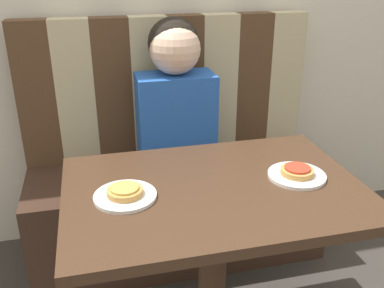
{
  "coord_description": "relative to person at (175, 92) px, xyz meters",
  "views": [
    {
      "loc": [
        -0.36,
        -1.17,
        1.38
      ],
      "look_at": [
        0.0,
        0.31,
        0.72
      ],
      "focal_mm": 40.0,
      "sensor_mm": 36.0,
      "label": 1
    }
  ],
  "objects": [
    {
      "name": "booth_seat",
      "position": [
        0.0,
        -0.01,
        -0.6
      ],
      "size": [
        1.38,
        0.5,
        0.47
      ],
      "color": "#382319",
      "rests_on": "ground_plane"
    },
    {
      "name": "booth_backrest",
      "position": [
        0.0,
        0.2,
        -0.03
      ],
      "size": [
        1.38,
        0.09,
        0.67
      ],
      "color": "#4C331E",
      "rests_on": "booth_seat"
    },
    {
      "name": "dining_table",
      "position": [
        0.0,
        -0.62,
        -0.24
      ],
      "size": [
        0.97,
        0.67,
        0.7
      ],
      "color": "#422B1C",
      "rests_on": "ground_plane"
    },
    {
      "name": "person",
      "position": [
        0.0,
        0.0,
        0.0
      ],
      "size": [
        0.34,
        0.25,
        0.69
      ],
      "color": "#2356B2",
      "rests_on": "booth_seat"
    },
    {
      "name": "plate_left",
      "position": [
        -0.29,
        -0.62,
        -0.13
      ],
      "size": [
        0.2,
        0.2,
        0.01
      ],
      "color": "white",
      "rests_on": "dining_table"
    },
    {
      "name": "plate_right",
      "position": [
        0.29,
        -0.62,
        -0.13
      ],
      "size": [
        0.2,
        0.2,
        0.01
      ],
      "color": "white",
      "rests_on": "dining_table"
    },
    {
      "name": "pizza_left",
      "position": [
        -0.29,
        -0.62,
        -0.11
      ],
      "size": [
        0.11,
        0.11,
        0.03
      ],
      "color": "#C68E47",
      "rests_on": "plate_left"
    },
    {
      "name": "pizza_right",
      "position": [
        0.29,
        -0.62,
        -0.11
      ],
      "size": [
        0.11,
        0.11,
        0.03
      ],
      "color": "#C68E47",
      "rests_on": "plate_right"
    }
  ]
}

